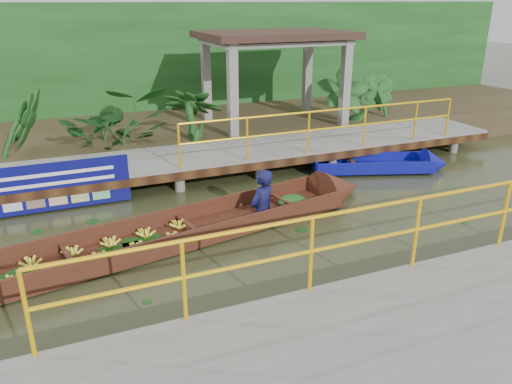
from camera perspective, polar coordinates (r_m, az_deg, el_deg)
name	(u,v)px	position (r m, az deg, el deg)	size (l,w,h in m)	color
ground	(268,230)	(9.46, 1.40, -4.37)	(80.00, 80.00, 0.00)	#2D3219
land_strip	(172,130)	(16.15, -9.61, 7.04)	(30.00, 8.00, 0.45)	#322819
far_dock	(212,157)	(12.29, -5.05, 4.04)	(16.00, 2.06, 1.66)	slate
near_dock	(484,331)	(6.89, 24.59, -14.22)	(18.00, 2.40, 1.73)	slate
pavilion	(275,45)	(15.57, 2.14, 16.49)	(4.40, 3.00, 3.00)	slate
foliage_backdrop	(151,64)	(18.25, -11.88, 14.17)	(30.00, 0.80, 4.00)	#153D13
vendor_boat	(149,235)	(8.91, -12.15, -4.80)	(10.62, 2.98, 2.27)	#36160E
moored_blue_boat	(403,165)	(13.23, 16.48, 2.98)	(3.54, 1.96, 0.82)	#0B0E81
blue_banner	(48,187)	(10.85, -22.73, 0.52)	(3.24, 0.04, 1.01)	#0B0C5D
tropical_plants	(185,110)	(13.80, -8.11, 9.25)	(14.33, 1.33, 1.66)	#153D13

